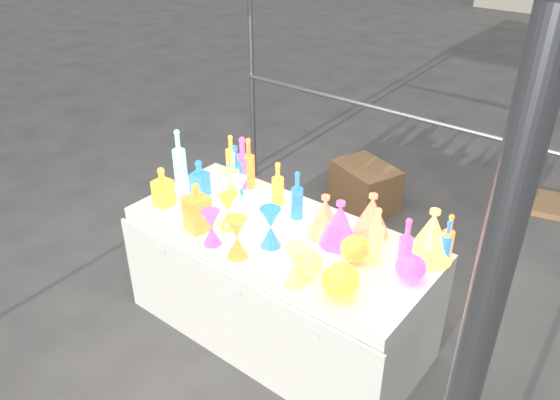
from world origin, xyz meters
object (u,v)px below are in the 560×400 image
Objects in this scene: decanter_0 at (163,186)px; globe_0 at (341,282)px; cardboard_box_closed at (365,186)px; bottle_0 at (231,155)px; display_table at (279,282)px; hourglass_0 at (237,238)px; lampshade_0 at (325,215)px.

globe_0 is (1.31, -0.05, -0.05)m from decanter_0.
cardboard_box_closed is 1.52m from bottle_0.
display_table is 9.87× the size of globe_0.
globe_0 is at bearing 6.86° from hourglass_0.
hourglass_0 is at bearing -12.08° from decanter_0.
cardboard_box_closed is 2.17× the size of lampshade_0.
bottle_0 is 1.11× the size of decanter_0.
globe_0 reaches higher than display_table.
bottle_0 reaches higher than lampshade_0.
display_table is 0.77m from globe_0.
bottle_0 reaches higher than globe_0.
decanter_0 is 1.37× the size of globe_0.
cardboard_box_closed is at bearing 76.21° from decanter_0.
decanter_0 reaches higher than lampshade_0.
hourglass_0 is at bearing -103.45° from lampshade_0.
hourglass_0 is at bearing -59.64° from cardboard_box_closed.
display_table is 3.44× the size of cardboard_box_closed.
decanter_0 reaches higher than globe_0.
hourglass_0 is 0.94× the size of lampshade_0.
hourglass_0 reaches higher than globe_0.
hourglass_0 is 0.61m from globe_0.
cardboard_box_closed is 1.89× the size of bottle_0.
lampshade_0 is (0.22, 0.14, 0.50)m from display_table.
globe_0 is at bearing -23.73° from display_table.
bottle_0 reaches higher than decanter_0.
bottle_0 is 1.15× the size of lampshade_0.
bottle_0 is at bearing 83.05° from decanter_0.
display_table is at bearing -56.97° from cardboard_box_closed.
bottle_0 is at bearing -179.45° from lampshade_0.
decanter_0 reaches higher than hourglass_0.
globe_0 is 0.75× the size of lampshade_0.
decanter_0 is at bearing -146.04° from lampshade_0.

